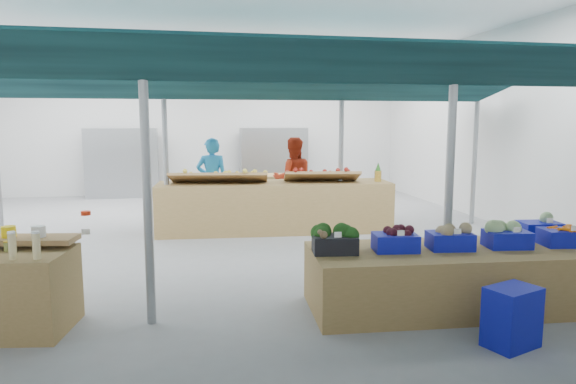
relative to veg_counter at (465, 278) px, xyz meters
name	(u,v)px	position (x,y,z in m)	size (l,w,h in m)	color
floor	(221,239)	(-2.65, 4.19, -0.36)	(13.00, 13.00, 0.00)	gray
hall	(215,101)	(-2.65, 5.62, 2.29)	(13.00, 13.00, 13.00)	silver
pole_grid	(274,148)	(-1.90, 2.44, 1.45)	(10.00, 4.60, 3.00)	gray
awnings	(274,84)	(-1.90, 2.44, 2.42)	(9.50, 7.08, 0.30)	black
back_shelving_left	(122,163)	(-5.15, 10.19, 0.64)	(2.00, 0.50, 2.00)	#B23F33
back_shelving_right	(274,161)	(-0.65, 10.19, 0.64)	(2.00, 0.50, 2.00)	#B23F33
veg_counter	(465,278)	(0.00, 0.00, 0.00)	(3.69, 1.23, 0.72)	brown
fruit_counter	(275,207)	(-1.53, 4.70, 0.14)	(4.66, 1.11, 1.00)	brown
far_counter	(267,191)	(-1.21, 7.77, 0.06)	(4.65, 0.93, 0.84)	brown
crate_stack	(512,317)	(-0.12, -1.10, -0.06)	(0.50, 0.35, 0.60)	#0F15A2
vendor_left	(212,181)	(-2.73, 5.80, 0.57)	(0.68, 0.45, 1.87)	#1B77B3
vendor_right	(293,179)	(-0.93, 5.80, 0.57)	(0.91, 0.71, 1.87)	#A02913
crate_broccoli	(335,239)	(-1.59, 0.10, 0.52)	(0.54, 0.43, 0.35)	black
crate_beets	(395,240)	(-0.87, 0.06, 0.49)	(0.54, 0.43, 0.29)	#0F15A2
crate_celeriac	(450,237)	(-0.20, 0.01, 0.50)	(0.54, 0.43, 0.31)	#0F15A2
crate_cabbage	(507,234)	(0.51, -0.03, 0.52)	(0.54, 0.43, 0.35)	#0F15A2
crate_carrots	(563,236)	(1.23, -0.08, 0.47)	(0.54, 0.43, 0.29)	#0F15A2
sparrow	(323,234)	(-1.76, -0.02, 0.61)	(0.12, 0.09, 0.11)	brown
pole_ribbon	(86,215)	(-4.46, 1.09, 0.72)	(0.12, 0.12, 0.28)	red
apple_heap_yellow	(219,175)	(-2.64, 4.66, 0.81)	(1.98, 0.95, 0.27)	#997247
apple_heap_red	(322,174)	(-0.59, 4.52, 0.81)	(1.58, 0.90, 0.27)	#997247
pineapple	(378,173)	(0.57, 4.44, 0.82)	(0.14, 0.14, 0.39)	#8C6019
crate_extra	(540,226)	(1.26, 0.38, 0.51)	(0.54, 0.43, 0.32)	#0F15A2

